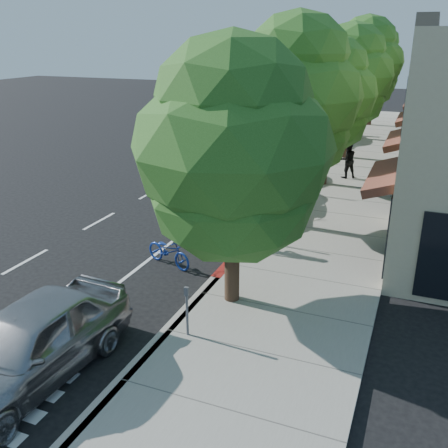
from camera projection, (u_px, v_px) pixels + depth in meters
The scene contains 18 objects.
ground at pixel (228, 268), 15.56m from camera, with size 120.00×120.00×0.00m, color black.
sidewalk at pixel (345, 200), 21.66m from camera, with size 4.60×56.00×0.15m, color gray.
curb at pixel (293, 194), 22.46m from camera, with size 0.30×56.00×0.15m, color #9E998E.
curb_red_segment at pixel (239, 254), 16.40m from camera, with size 0.32×4.00×0.15m, color maroon.
street_tree_0 at pixel (233, 152), 12.03m from camera, with size 4.99×4.99×6.99m.
street_tree_1 at pixel (296, 100), 17.02m from camera, with size 4.59×4.59×7.64m.
street_tree_2 at pixel (329, 96), 22.41m from camera, with size 4.40×4.40×6.90m.
street_tree_3 at pixel (350, 77), 27.47m from camera, with size 4.83×4.83×7.55m.
street_tree_4 at pixel (365, 64), 32.53m from camera, with size 4.94×4.94×8.09m.
street_tree_5 at pixel (375, 63), 37.81m from camera, with size 4.41×4.41×7.64m.
cyclist at pixel (241, 226), 16.58m from camera, with size 0.62×0.41×1.71m, color white.
bicycle at pixel (169, 251), 15.59m from camera, with size 0.63×1.82×0.96m, color navy.
silver_suv at pixel (250, 191), 20.45m from camera, with size 2.69×5.83×1.62m, color silver.
dark_sedan at pixel (260, 165), 24.52m from camera, with size 1.75×5.03×1.66m, color black.
white_pickup at pixel (322, 130), 33.36m from camera, with size 2.39×5.87×1.70m, color silver.
dark_suv_far at pixel (326, 117), 38.97m from camera, with size 1.84×4.57×1.56m, color black.
near_car_a at pixel (29, 343), 10.28m from camera, with size 2.01×5.01×1.71m, color #A0A1A5.
pedestrian at pixel (347, 160), 24.51m from camera, with size 0.88×0.69×1.81m, color black.
Camera 1 is at (5.15, -13.08, 6.82)m, focal length 40.00 mm.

